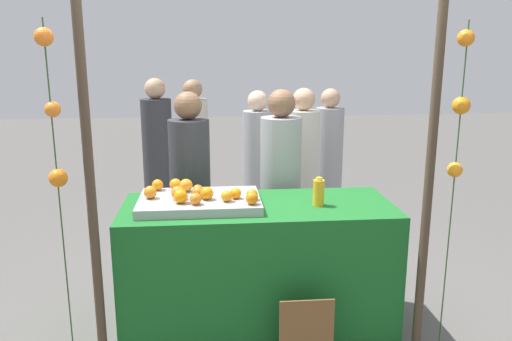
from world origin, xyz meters
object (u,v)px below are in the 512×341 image
(chalkboard_sign, at_px, (306,336))
(vendor_right, at_px, (280,197))
(vendor_left, at_px, (191,199))
(juice_bottle, at_px, (319,192))
(orange_1, at_px, (252,198))
(orange_0, at_px, (178,193))
(stall_counter, at_px, (258,267))

(chalkboard_sign, relative_size, vendor_right, 0.30)
(vendor_left, distance_m, vendor_right, 0.72)
(chalkboard_sign, bearing_deg, juice_bottle, 71.70)
(orange_1, height_order, chalkboard_sign, orange_1)
(orange_1, relative_size, vendor_right, 0.05)
(orange_0, distance_m, vendor_left, 0.77)
(stall_counter, distance_m, vendor_right, 0.75)
(orange_0, relative_size, vendor_right, 0.06)
(orange_0, height_order, juice_bottle, juice_bottle)
(vendor_left, bearing_deg, juice_bottle, -40.34)
(juice_bottle, bearing_deg, orange_0, 178.63)
(stall_counter, bearing_deg, chalkboard_sign, -65.61)
(chalkboard_sign, height_order, vendor_right, vendor_right)
(stall_counter, bearing_deg, juice_bottle, -8.15)
(orange_0, relative_size, juice_bottle, 0.47)
(orange_1, xyz_separation_m, juice_bottle, (0.46, 0.13, -0.01))
(chalkboard_sign, xyz_separation_m, vendor_left, (-0.72, 1.22, 0.52))
(orange_0, relative_size, chalkboard_sign, 0.19)
(orange_0, xyz_separation_m, vendor_left, (0.05, 0.72, -0.26))
(orange_0, xyz_separation_m, vendor_right, (0.77, 0.68, -0.25))
(stall_counter, height_order, orange_1, orange_1)
(vendor_right, bearing_deg, chalkboard_sign, -90.10)
(chalkboard_sign, height_order, vendor_left, vendor_left)
(orange_1, xyz_separation_m, vendor_right, (0.30, 0.83, -0.25))
(orange_1, distance_m, chalkboard_sign, 0.90)
(orange_0, bearing_deg, chalkboard_sign, -32.92)
(orange_1, bearing_deg, vendor_right, 70.09)
(orange_1, relative_size, chalkboard_sign, 0.17)
(stall_counter, bearing_deg, orange_1, -107.00)
(juice_bottle, xyz_separation_m, vendor_left, (-0.88, 0.74, -0.24))
(vendor_left, bearing_deg, stall_counter, -55.23)
(stall_counter, height_order, juice_bottle, juice_bottle)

